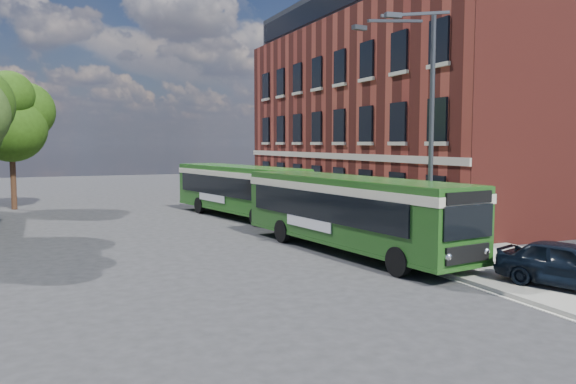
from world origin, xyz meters
name	(u,v)px	position (x,y,z in m)	size (l,w,h in m)	color
ground	(281,261)	(0.00, 0.00, 0.00)	(120.00, 120.00, 0.00)	#28282A
pavement	(342,221)	(7.00, 8.00, 0.07)	(6.00, 48.00, 0.15)	gray
kerb_line	(292,226)	(3.95, 8.00, 0.01)	(0.12, 48.00, 0.01)	beige
brick_office	(408,103)	(14.00, 12.00, 6.97)	(12.10, 26.00, 14.20)	maroon
street_lamp	(423,132)	(4.84, -2.00, 4.79)	(2.96, 2.38, 9.00)	#3E4043
bus_stop_sign	(479,228)	(5.60, -4.20, 1.51)	(0.35, 0.08, 2.52)	#3E4043
bus_front	(349,207)	(3.18, 0.54, 1.83)	(4.21, 12.42, 3.02)	#204E18
bus_rear	(239,186)	(2.51, 12.52, 1.83)	(4.78, 11.73, 3.02)	#24601A
parked_car	(569,265)	(6.03, -7.46, 0.84)	(1.64, 4.07, 1.39)	black
pedestrian_a	(458,244)	(4.73, -4.16, 1.01)	(0.63, 0.41, 1.72)	black
pedestrian_b	(459,236)	(5.79, -2.94, 1.01)	(0.84, 0.65, 1.72)	black
tree_right	(12,117)	(-9.90, 21.95, 6.08)	(5.31, 5.04, 8.96)	#3C2316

